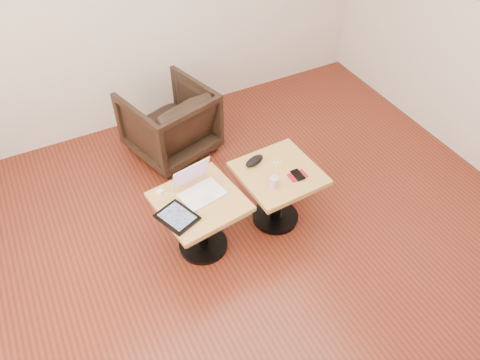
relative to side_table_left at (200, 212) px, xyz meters
name	(u,v)px	position (x,y,z in m)	size (l,w,h in m)	color
room_shell	(280,130)	(0.32, -0.47, 0.96)	(4.52, 4.52, 2.71)	#3E1F13
side_table_left	(200,212)	(0.00, 0.00, 0.00)	(0.64, 0.64, 0.52)	black
side_table_right	(278,184)	(0.64, -0.01, 0.00)	(0.60, 0.60, 0.52)	black
laptop	(199,188)	(0.03, 0.07, 0.17)	(0.34, 0.32, 0.21)	white
tablet	(177,217)	(-0.20, -0.08, 0.14)	(0.29, 0.32, 0.02)	black
charging_adapter	(160,192)	(-0.22, 0.19, 0.14)	(0.04, 0.04, 0.02)	white
glasses_case	(254,161)	(0.52, 0.15, 0.16)	(0.17, 0.08, 0.05)	black
striped_cup	(274,182)	(0.53, -0.13, 0.17)	(0.07, 0.07, 0.09)	#D15969
earbuds_tangle	(278,162)	(0.68, 0.08, 0.14)	(0.08, 0.05, 0.02)	white
phone_on_sleeve	(298,175)	(0.74, -0.11, 0.14)	(0.13, 0.12, 0.02)	maroon
armchair	(169,122)	(0.22, 1.18, -0.07)	(0.69, 0.71, 0.65)	black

